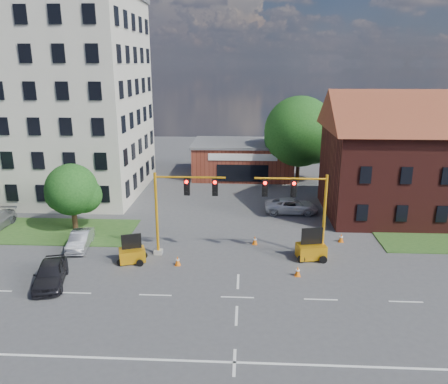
{
  "coord_description": "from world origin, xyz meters",
  "views": [
    {
      "loc": [
        0.42,
        -23.48,
        13.54
      ],
      "look_at": [
        -1.33,
        10.0,
        3.68
      ],
      "focal_mm": 35.0,
      "sensor_mm": 36.0,
      "label": 1
    }
  ],
  "objects_px": {
    "trailer_east": "(311,250)",
    "pickup_white": "(291,206)",
    "trailer_west": "(132,254)",
    "sedan_dark": "(50,273)",
    "signal_mast_east": "(301,206)",
    "signal_mast_west": "(179,204)"
  },
  "relations": [
    {
      "from": "trailer_east",
      "to": "pickup_white",
      "type": "height_order",
      "value": "trailer_east"
    },
    {
      "from": "signal_mast_east",
      "to": "signal_mast_west",
      "type": "bearing_deg",
      "value": 180.0
    },
    {
      "from": "pickup_white",
      "to": "sedan_dark",
      "type": "height_order",
      "value": "sedan_dark"
    },
    {
      "from": "signal_mast_east",
      "to": "sedan_dark",
      "type": "height_order",
      "value": "signal_mast_east"
    },
    {
      "from": "signal_mast_west",
      "to": "sedan_dark",
      "type": "relative_size",
      "value": 1.4
    },
    {
      "from": "trailer_west",
      "to": "signal_mast_east",
      "type": "bearing_deg",
      "value": -11.87
    },
    {
      "from": "trailer_west",
      "to": "pickup_white",
      "type": "height_order",
      "value": "trailer_west"
    },
    {
      "from": "trailer_east",
      "to": "pickup_white",
      "type": "bearing_deg",
      "value": 81.65
    },
    {
      "from": "pickup_white",
      "to": "sedan_dark",
      "type": "relative_size",
      "value": 1.13
    },
    {
      "from": "pickup_white",
      "to": "trailer_west",
      "type": "bearing_deg",
      "value": 131.86
    },
    {
      "from": "pickup_white",
      "to": "sedan_dark",
      "type": "distance_m",
      "value": 22.29
    },
    {
      "from": "signal_mast_east",
      "to": "pickup_white",
      "type": "height_order",
      "value": "signal_mast_east"
    },
    {
      "from": "pickup_white",
      "to": "trailer_east",
      "type": "bearing_deg",
      "value": -178.38
    },
    {
      "from": "sedan_dark",
      "to": "signal_mast_east",
      "type": "bearing_deg",
      "value": 2.12
    },
    {
      "from": "signal_mast_east",
      "to": "pickup_white",
      "type": "relative_size",
      "value": 1.24
    },
    {
      "from": "trailer_west",
      "to": "pickup_white",
      "type": "distance_m",
      "value": 16.73
    },
    {
      "from": "signal_mast_east",
      "to": "trailer_east",
      "type": "bearing_deg",
      "value": -19.61
    },
    {
      "from": "trailer_east",
      "to": "sedan_dark",
      "type": "bearing_deg",
      "value": -175.62
    },
    {
      "from": "pickup_white",
      "to": "sedan_dark",
      "type": "bearing_deg",
      "value": 130.73
    },
    {
      "from": "trailer_west",
      "to": "trailer_east",
      "type": "xyz_separation_m",
      "value": [
        12.73,
        1.21,
        0.07
      ]
    },
    {
      "from": "signal_mast_west",
      "to": "signal_mast_east",
      "type": "distance_m",
      "value": 8.71
    },
    {
      "from": "signal_mast_east",
      "to": "sedan_dark",
      "type": "relative_size",
      "value": 1.4
    }
  ]
}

